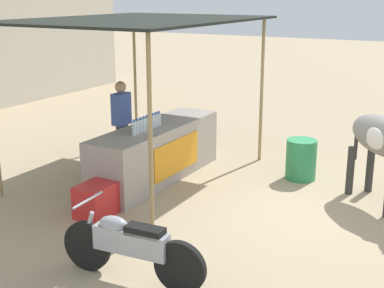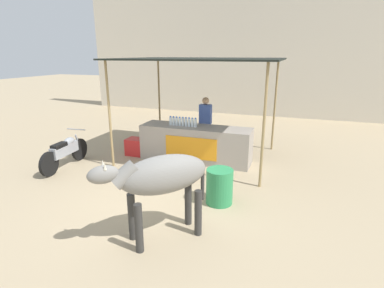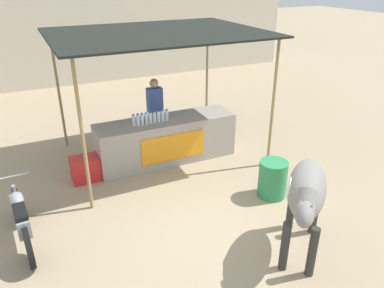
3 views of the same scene
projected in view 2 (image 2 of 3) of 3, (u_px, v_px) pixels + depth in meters
name	position (u px, v px, depth m)	size (l,w,h in m)	color
ground_plane	(162.00, 194.00, 6.30)	(60.00, 60.00, 0.00)	tan
building_wall_far	(245.00, 46.00, 13.84)	(16.00, 0.50, 6.30)	beige
stall_counter	(196.00, 144.00, 8.15)	(3.00, 0.82, 0.96)	#9E9389
stall_awning	(200.00, 63.00, 7.80)	(4.20, 3.20, 2.72)	black
water_bottle_row	(183.00, 122.00, 8.04)	(0.79, 0.07, 0.25)	silver
vendor_behind_counter	(205.00, 125.00, 8.71)	(0.34, 0.22, 1.65)	#383842
cooler_box	(137.00, 147.00, 8.69)	(0.60, 0.44, 0.48)	red
water_barrel	(219.00, 186.00, 5.83)	(0.52, 0.52, 0.70)	#2D8C51
cow	(160.00, 178.00, 4.52)	(1.52, 1.57, 1.44)	gray
motorcycle_parked	(65.00, 151.00, 7.69)	(0.55, 1.80, 0.90)	black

